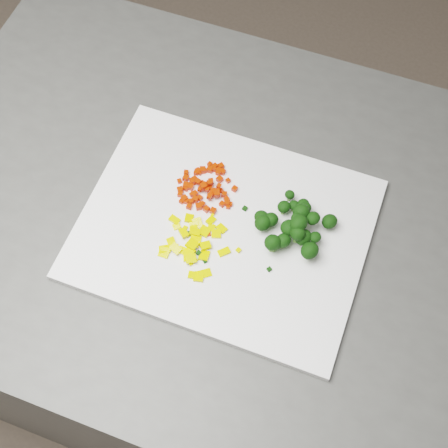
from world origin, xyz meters
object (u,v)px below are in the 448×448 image
Objects in this scene: pepper_pile at (192,244)px; broccoli_pile at (295,221)px; counter_block at (224,307)px; carrot_pile at (207,185)px; cutting_board at (224,229)px.

pepper_pile is 0.97× the size of broccoli_pile.
counter_block is 9.38× the size of pepper_pile.
carrot_pile is 0.10m from pepper_pile.
carrot_pile reaches higher than cutting_board.
broccoli_pile is at bearing 33.32° from cutting_board.
pepper_pile is 0.16m from broccoli_pile.
cutting_board reaches higher than counter_block.
broccoli_pile reaches higher than counter_block.
cutting_board is 3.88× the size of pepper_pile.
carrot_pile reaches higher than counter_block.
carrot_pile is (-0.06, 0.04, 0.02)m from cutting_board.
broccoli_pile is at bearing 17.43° from counter_block.
counter_block is 9.07× the size of broccoli_pile.
counter_block is 2.42× the size of cutting_board.
broccoli_pile reaches higher than cutting_board.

